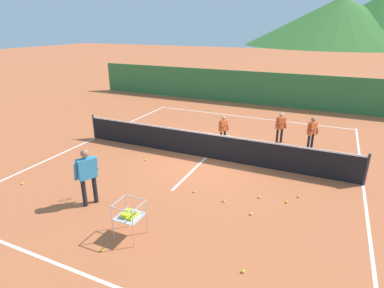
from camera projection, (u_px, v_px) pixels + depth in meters
ground_plane at (206, 157)px, 11.67m from camera, size 120.00×120.00×0.00m
line_baseline_near at (85, 275)px, 6.19m from camera, size 10.47×0.08×0.01m
line_baseline_far at (248, 117)px, 16.78m from camera, size 10.47×0.08×0.01m
line_sideline_west at (95, 138)px, 13.69m from camera, size 0.08×12.45×0.01m
line_sideline_east at (363, 185)px, 9.66m from camera, size 0.08×12.45×0.01m
line_service_center at (206, 157)px, 11.67m from camera, size 0.08×5.49×0.01m
tennis_net at (206, 145)px, 11.50m from camera, size 10.55×0.08×1.05m
instructor at (87, 172)px, 8.32m from camera, size 0.51×0.82×1.62m
student_0 at (223, 128)px, 12.70m from camera, size 0.41×0.68×1.22m
student_1 at (281, 125)px, 12.83m from camera, size 0.45×0.71×1.31m
student_2 at (312, 130)px, 12.20m from camera, size 0.42×0.71×1.30m
ball_cart at (129, 215)px, 7.11m from camera, size 0.58×0.58×0.90m
tennis_ball_0 at (22, 183)px, 9.69m from camera, size 0.07×0.07×0.07m
tennis_ball_1 at (145, 160)px, 11.39m from camera, size 0.07×0.07×0.07m
tennis_ball_2 at (299, 196)px, 8.96m from camera, size 0.07×0.07×0.07m
tennis_ball_3 at (287, 202)px, 8.68m from camera, size 0.07×0.07×0.07m
tennis_ball_5 at (224, 201)px, 8.73m from camera, size 0.07×0.07×0.07m
tennis_ball_6 at (102, 250)px, 6.81m from camera, size 0.07×0.07×0.07m
tennis_ball_8 at (251, 214)px, 8.13m from camera, size 0.07×0.07×0.07m
tennis_ball_9 at (195, 191)px, 9.23m from camera, size 0.07×0.07×0.07m
tennis_ball_10 at (260, 197)px, 8.92m from camera, size 0.07×0.07×0.07m
tennis_ball_11 at (243, 271)px, 6.23m from camera, size 0.07×0.07×0.07m
windscreen_fence at (262, 89)px, 19.03m from camera, size 23.04×0.08×2.01m
hill_1 at (340, 21)px, 74.43m from camera, size 44.01×44.01×10.96m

